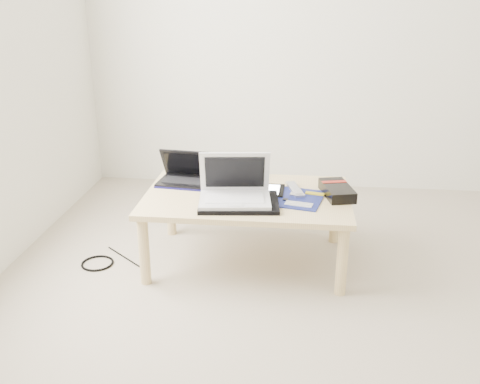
# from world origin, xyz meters

# --- Properties ---
(ground) EXTENTS (4.00, 4.00, 0.00)m
(ground) POSITION_xyz_m (0.00, 0.00, 0.00)
(ground) COLOR #B7AC94
(ground) RESTS_ON ground
(coffee_table) EXTENTS (1.10, 0.70, 0.40)m
(coffee_table) POSITION_xyz_m (-0.69, 0.71, 0.35)
(coffee_table) COLOR #DAC383
(coffee_table) RESTS_ON ground
(book) EXTENTS (0.32, 0.28, 0.03)m
(book) POSITION_xyz_m (-0.79, 0.97, 0.41)
(book) COLOR black
(book) RESTS_ON coffee_table
(netbook) EXTENTS (0.31, 0.24, 0.19)m
(netbook) POSITION_xyz_m (-1.06, 0.86, 0.44)
(netbook) COLOR black
(netbook) RESTS_ON coffee_table
(tablet) EXTENTS (0.26, 0.20, 0.01)m
(tablet) POSITION_xyz_m (-0.62, 0.77, 0.41)
(tablet) COLOR black
(tablet) RESTS_ON coffee_table
(remote) EXTENTS (0.11, 0.23, 0.02)m
(remote) POSITION_xyz_m (-0.44, 0.79, 0.41)
(remote) COLOR #ACACB0
(remote) RESTS_ON coffee_table
(neoprene_sleeve) EXTENTS (0.43, 0.34, 0.02)m
(neoprene_sleeve) POSITION_xyz_m (-0.72, 0.57, 0.41)
(neoprene_sleeve) COLOR black
(neoprene_sleeve) RESTS_ON coffee_table
(white_laptop) EXTENTS (0.39, 0.30, 0.25)m
(white_laptop) POSITION_xyz_m (-0.74, 0.58, 0.47)
(white_laptop) COLOR silver
(white_laptop) RESTS_ON neoprene_sleeve
(motherboard) EXTENTS (0.30, 0.34, 0.01)m
(motherboard) POSITION_xyz_m (-0.41, 0.67, 0.40)
(motherboard) COLOR #0B134B
(motherboard) RESTS_ON coffee_table
(gpu_box) EXTENTS (0.19, 0.29, 0.06)m
(gpu_box) POSITION_xyz_m (-0.21, 0.75, 0.43)
(gpu_box) COLOR black
(gpu_box) RESTS_ON coffee_table
(cable_coil) EXTENTS (0.10, 0.10, 0.01)m
(cable_coil) POSITION_xyz_m (-0.85, 0.76, 0.41)
(cable_coil) COLOR black
(cable_coil) RESTS_ON coffee_table
(floor_cable_coil) EXTENTS (0.24, 0.24, 0.01)m
(floor_cable_coil) POSITION_xyz_m (-1.52, 0.58, 0.01)
(floor_cable_coil) COLOR black
(floor_cable_coil) RESTS_ON ground
(floor_cable_trail) EXTENTS (0.28, 0.24, 0.01)m
(floor_cable_trail) POSITION_xyz_m (-1.38, 0.66, 0.00)
(floor_cable_trail) COLOR black
(floor_cable_trail) RESTS_ON ground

